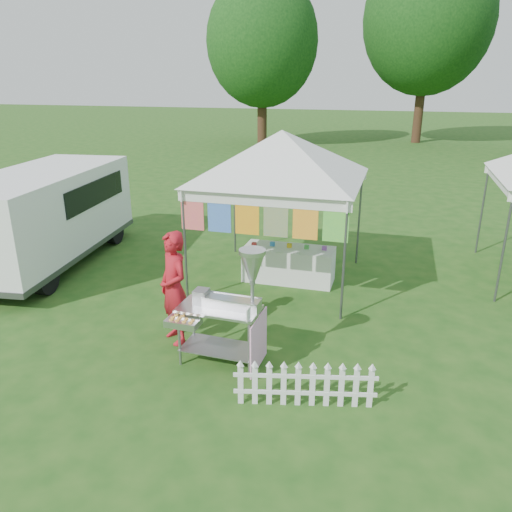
% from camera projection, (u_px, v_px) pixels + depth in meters
% --- Properties ---
extents(ground, '(120.00, 120.00, 0.00)m').
position_uv_depth(ground, '(222.00, 371.00, 7.06)').
color(ground, '#1E4E16').
rests_on(ground, ground).
extents(canopy_main, '(4.24, 4.24, 3.45)m').
position_uv_depth(canopy_main, '(282.00, 131.00, 9.21)').
color(canopy_main, '#59595E').
rests_on(canopy_main, ground).
extents(tree_left, '(6.40, 6.40, 9.53)m').
position_uv_depth(tree_left, '(262.00, 41.00, 28.35)').
color(tree_left, '#382414').
rests_on(tree_left, ground).
extents(tree_mid, '(7.60, 7.60, 11.52)m').
position_uv_depth(tree_mid, '(429.00, 19.00, 29.20)').
color(tree_mid, '#382414').
rests_on(tree_mid, ground).
extents(donut_cart, '(1.30, 0.84, 1.77)m').
position_uv_depth(donut_cart, '(231.00, 299.00, 6.87)').
color(donut_cart, gray).
rests_on(donut_cart, ground).
extents(vendor, '(0.77, 0.75, 1.78)m').
position_uv_depth(vendor, '(174.00, 288.00, 7.59)').
color(vendor, '#B31621').
rests_on(vendor, ground).
extents(cargo_van, '(2.55, 5.11, 2.04)m').
position_uv_depth(cargo_van, '(46.00, 214.00, 10.89)').
color(cargo_van, white).
rests_on(cargo_van, ground).
extents(picket_fence, '(1.76, 0.44, 0.56)m').
position_uv_depth(picket_fence, '(305.00, 386.00, 6.23)').
color(picket_fence, white).
rests_on(picket_fence, ground).
extents(display_table, '(1.80, 0.70, 0.70)m').
position_uv_depth(display_table, '(289.00, 264.00, 10.08)').
color(display_table, white).
rests_on(display_table, ground).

